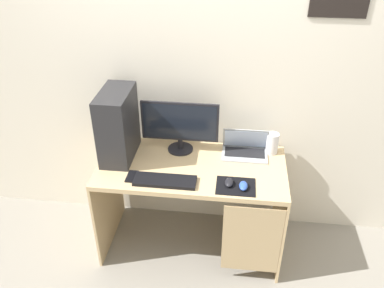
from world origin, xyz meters
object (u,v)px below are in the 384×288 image
pc_tower (118,125)px  laptop (245,149)px  mouse_left (229,182)px  keyboard (165,181)px  mouse_right (243,186)px  cell_phone (132,176)px  speaker (272,143)px  monitor (180,125)px

pc_tower → laptop: size_ratio=1.53×
mouse_left → keyboard: bearing=-177.3°
keyboard → mouse_right: 0.52m
cell_phone → mouse_left: bearing=-0.8°
speaker → keyboard: 0.86m
pc_tower → cell_phone: (0.15, -0.26, -0.25)m
monitor → speaker: monitor is taller
pc_tower → cell_phone: 0.39m
pc_tower → mouse_right: (0.90, -0.29, -0.23)m
monitor → mouse_right: monitor is taller
speaker → cell_phone: (-0.96, -0.42, -0.08)m
keyboard → speaker: bearing=32.0°
monitor → cell_phone: monitor is taller
monitor → mouse_left: bearing=-45.1°
pc_tower → speaker: bearing=8.5°
laptop → cell_phone: (-0.76, -0.39, -0.03)m
laptop → mouse_right: size_ratio=3.48×
monitor → speaker: 0.69m
keyboard → laptop: bearing=38.4°
mouse_right → cell_phone: (-0.76, 0.03, -0.02)m
mouse_right → keyboard: bearing=179.5°
laptop → mouse_left: (-0.10, -0.40, -0.02)m
pc_tower → monitor: (0.43, 0.12, -0.04)m
monitor → mouse_right: bearing=-40.6°
pc_tower → cell_phone: pc_tower is taller
laptop → cell_phone: laptop is taller
pc_tower → keyboard: bearing=-36.9°
laptop → speaker: bearing=10.0°
speaker → mouse_left: speaker is taller
monitor → cell_phone: size_ratio=4.35×
monitor → keyboard: monitor is taller
pc_tower → speaker: pc_tower is taller
mouse_left → laptop: bearing=75.9°
mouse_right → mouse_left: bearing=165.3°
pc_tower → laptop: 0.94m
keyboard → cell_phone: keyboard is taller
laptop → cell_phone: 0.86m
pc_tower → mouse_left: 0.88m
monitor → mouse_left: (0.38, -0.38, -0.19)m
laptop → monitor: bearing=-178.3°
mouse_left → cell_phone: mouse_left is taller
pc_tower → monitor: pc_tower is taller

